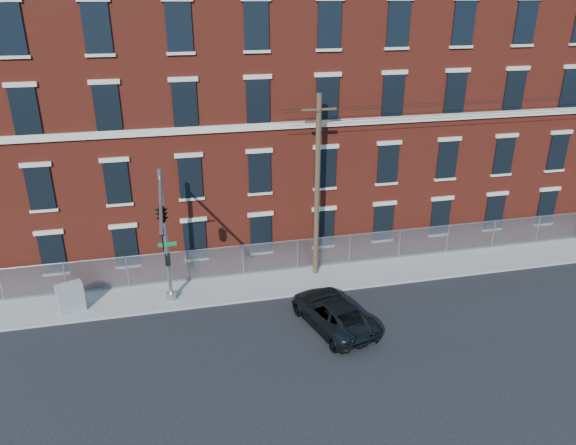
% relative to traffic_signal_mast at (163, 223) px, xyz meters
% --- Properties ---
extents(ground, '(140.00, 140.00, 0.00)m').
position_rel_traffic_signal_mast_xyz_m(ground, '(6.00, -2.18, -5.39)').
color(ground, black).
rests_on(ground, ground).
extents(sidewalk, '(65.00, 3.00, 0.12)m').
position_rel_traffic_signal_mast_xyz_m(sidewalk, '(18.00, 2.82, -5.33)').
color(sidewalk, gray).
rests_on(sidewalk, ground).
extents(mill_building, '(55.30, 14.32, 16.30)m').
position_rel_traffic_signal_mast_xyz_m(mill_building, '(18.00, 11.75, 2.76)').
color(mill_building, maroon).
rests_on(mill_building, ground).
extents(chain_link_fence, '(59.06, 0.06, 1.85)m').
position_rel_traffic_signal_mast_xyz_m(chain_link_fence, '(18.00, 4.12, -4.33)').
color(chain_link_fence, '#A5A8AD').
rests_on(chain_link_fence, ground).
extents(traffic_signal_mast, '(0.90, 6.75, 7.00)m').
position_rel_traffic_signal_mast_xyz_m(traffic_signal_mast, '(0.00, 0.00, 0.00)').
color(traffic_signal_mast, '#9EA0A5').
rests_on(traffic_signal_mast, ground).
extents(utility_pole_near, '(1.80, 0.28, 10.00)m').
position_rel_traffic_signal_mast_xyz_m(utility_pole_near, '(8.00, 3.42, -0.05)').
color(utility_pole_near, '#4C3926').
rests_on(utility_pole_near, ground).
extents(pickup_truck, '(3.63, 5.61, 1.44)m').
position_rel_traffic_signal_mast_xyz_m(pickup_truck, '(7.46, -1.62, -4.67)').
color(pickup_truck, black).
rests_on(pickup_truck, ground).
extents(utility_cabinet, '(1.35, 1.01, 1.52)m').
position_rel_traffic_signal_mast_xyz_m(utility_cabinet, '(-4.82, 2.27, -4.51)').
color(utility_cabinet, gray).
rests_on(utility_cabinet, sidewalk).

